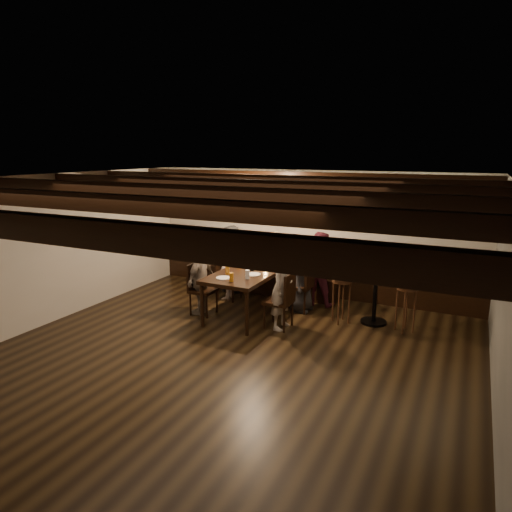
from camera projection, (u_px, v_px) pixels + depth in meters
The scene contains 27 objects.
room at pixel (267, 251), 7.79m from camera, with size 7.00×7.00×7.00m.
dining_table at pixel (252, 273), 7.82m from camera, with size 0.93×2.05×0.77m.
chair_left_near at pixel (228, 285), 8.62m from camera, with size 0.40×0.40×0.87m.
chair_left_far at pixel (203, 299), 7.83m from camera, with size 0.41×0.41×0.88m.
chair_right_near at pixel (300, 295), 7.99m from camera, with size 0.43×0.43×0.94m.
chair_right_far at pixel (280, 311), 7.21m from camera, with size 0.42×0.42×0.91m.
person_bench_left at pixel (231, 259), 9.00m from camera, with size 0.65×0.42×1.33m, color #28282B.
person_bench_centre at pixel (276, 263), 8.75m from camera, with size 0.47×0.31×1.28m, color gray.
person_bench_right at pixel (319, 269), 8.22m from camera, with size 0.66×0.51×1.35m, color maroon.
person_left_near at pixel (227, 268), 8.56m from camera, with size 0.77×0.44×1.20m, color #A18E88.
person_left_far at pixel (201, 279), 7.77m from camera, with size 0.71×0.30×1.22m, color gray.
person_right_near at pixel (302, 275), 7.90m from camera, with size 0.63×0.41×1.29m, color #242426.
person_right_far at pixel (282, 285), 7.10m from camera, with size 0.51×0.34×1.40m, color #B1A496.
pint_a at pixel (255, 256), 8.52m from camera, with size 0.07×0.07×0.14m, color #BF7219.
pint_b at pixel (280, 259), 8.25m from camera, with size 0.07×0.07×0.14m, color #BF7219.
pint_c at pixel (239, 262), 8.00m from camera, with size 0.07×0.07×0.14m, color #BF7219.
pint_d at pixel (272, 265), 7.83m from camera, with size 0.07×0.07×0.14m, color silver.
pint_e at pixel (227, 270), 7.49m from camera, with size 0.07×0.07×0.14m, color #BF7219.
pint_f at pixel (247, 274), 7.22m from camera, with size 0.07×0.07×0.14m, color silver.
pint_g at pixel (231, 277), 7.06m from camera, with size 0.07×0.07×0.14m, color #BF7219.
plate_near at pixel (224, 278), 7.25m from camera, with size 0.24×0.24×0.01m, color white.
plate_far at pixel (253, 274), 7.46m from camera, with size 0.24×0.24×0.01m, color white.
condiment_caddy at pixel (250, 267), 7.74m from camera, with size 0.15×0.10×0.12m, color black.
candle at pixel (265, 265), 8.01m from camera, with size 0.05×0.05×0.05m, color beige.
high_top_table at pixel (376, 284), 7.31m from camera, with size 0.57×0.57×1.02m.
bar_stool_left at pixel (341, 300), 7.40m from camera, with size 0.36×0.38×1.03m.
bar_stool_right at pixel (406, 308), 7.02m from camera, with size 0.35×0.37×1.03m.
Camera 1 is at (2.86, -4.71, 2.75)m, focal length 32.00 mm.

